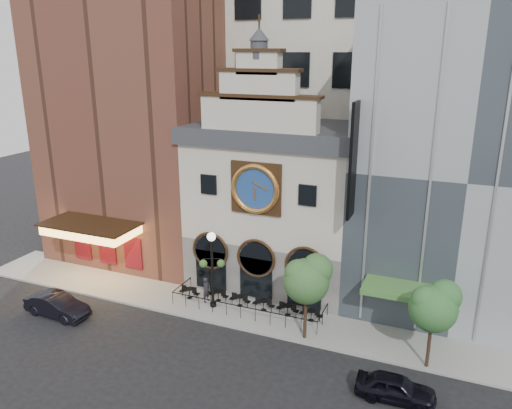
{
  "coord_description": "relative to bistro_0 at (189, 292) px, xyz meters",
  "views": [
    {
      "loc": [
        12.34,
        -25.98,
        17.4
      ],
      "look_at": [
        -0.87,
        6.0,
        6.71
      ],
      "focal_mm": 35.0,
      "sensor_mm": 36.0,
      "label": 1
    }
  ],
  "objects": [
    {
      "name": "tree_right",
      "position": [
        16.67,
        -1.97,
        3.44
      ],
      "size": [
        2.76,
        2.66,
        5.32
      ],
      "color": "#382619",
      "rests_on": "sidewalk"
    },
    {
      "name": "pedestrian",
      "position": [
        1.4,
        0.03,
        0.46
      ],
      "size": [
        0.59,
        0.76,
        1.84
      ],
      "primitive_type": "imported",
      "rotation": [
        0.0,
        0.0,
        1.33
      ],
      "color": "black",
      "rests_on": "sidewalk"
    },
    {
      "name": "ground",
      "position": [
        4.62,
        -2.4,
        -0.61
      ],
      "size": [
        120.0,
        120.0,
        0.0
      ],
      "primitive_type": "plane",
      "color": "black",
      "rests_on": "ground"
    },
    {
      "name": "bistro_1",
      "position": [
        2.12,
        0.43,
        0.0
      ],
      "size": [
        1.58,
        0.68,
        0.9
      ],
      "color": "black",
      "rests_on": "sidewalk"
    },
    {
      "name": "bistro_3",
      "position": [
        5.65,
        0.38,
        0.0
      ],
      "size": [
        1.58,
        0.68,
        0.9
      ],
      "color": "black",
      "rests_on": "sidewalk"
    },
    {
      "name": "bistro_4",
      "position": [
        7.41,
        0.37,
        0.0
      ],
      "size": [
        1.58,
        0.68,
        0.9
      ],
      "color": "black",
      "rests_on": "sidewalk"
    },
    {
      "name": "car_right",
      "position": [
        15.31,
        -5.43,
        0.09
      ],
      "size": [
        4.16,
        1.79,
        1.4
      ],
      "primitive_type": "imported",
      "rotation": [
        0.0,
        0.0,
        1.61
      ],
      "color": "black",
      "rests_on": "ground"
    },
    {
      "name": "office_tower",
      "position": [
        4.62,
        17.6,
        19.39
      ],
      "size": [
        20.0,
        16.0,
        40.0
      ],
      "primitive_type": "cube",
      "color": "beige",
      "rests_on": "ground"
    },
    {
      "name": "clock_building",
      "position": [
        4.62,
        5.42,
        6.07
      ],
      "size": [
        12.6,
        8.78,
        18.65
      ],
      "color": "#605E5B",
      "rests_on": "ground"
    },
    {
      "name": "tree_left",
      "position": [
        9.34,
        -1.78,
        3.65
      ],
      "size": [
        2.91,
        2.81,
        5.61
      ],
      "color": "#382619",
      "rests_on": "sidewalk"
    },
    {
      "name": "sidewalk",
      "position": [
        4.62,
        0.1,
        -0.54
      ],
      "size": [
        44.0,
        5.0,
        0.15
      ],
      "primitive_type": "cube",
      "color": "gray",
      "rests_on": "ground"
    },
    {
      "name": "theater_building",
      "position": [
        -8.38,
        7.55,
        11.99
      ],
      "size": [
        14.0,
        15.6,
        25.0
      ],
      "color": "brown",
      "rests_on": "ground"
    },
    {
      "name": "bistro_0",
      "position": [
        0.0,
        0.0,
        0.0
      ],
      "size": [
        1.58,
        0.68,
        0.9
      ],
      "color": "black",
      "rests_on": "sidewalk"
    },
    {
      "name": "car_left",
      "position": [
        -7.24,
        -5.42,
        0.16
      ],
      "size": [
        4.77,
        1.88,
        1.55
      ],
      "primitive_type": "imported",
      "rotation": [
        0.0,
        0.0,
        1.52
      ],
      "color": "black",
      "rests_on": "ground"
    },
    {
      "name": "bistro_5",
      "position": [
        9.08,
        0.32,
        0.0
      ],
      "size": [
        1.58,
        0.68,
        0.9
      ],
      "color": "black",
      "rests_on": "sidewalk"
    },
    {
      "name": "bistro_2",
      "position": [
        3.86,
        0.33,
        0.0
      ],
      "size": [
        1.58,
        0.68,
        0.9
      ],
      "color": "black",
      "rests_on": "sidewalk"
    },
    {
      "name": "lamppost",
      "position": [
        2.15,
        -0.43,
        2.97
      ],
      "size": [
        1.67,
        1.05,
        5.54
      ],
      "rotation": [
        0.0,
        0.0,
        0.41
      ],
      "color": "black",
      "rests_on": "sidewalk"
    },
    {
      "name": "cafe_railing",
      "position": [
        4.62,
        0.1,
        -0.01
      ],
      "size": [
        10.6,
        2.6,
        0.9
      ],
      "primitive_type": null,
      "color": "black",
      "rests_on": "sidewalk"
    },
    {
      "name": "retail_building",
      "position": [
        17.62,
        7.58,
        9.53
      ],
      "size": [
        14.0,
        14.4,
        20.0
      ],
      "color": "gray",
      "rests_on": "ground"
    }
  ]
}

